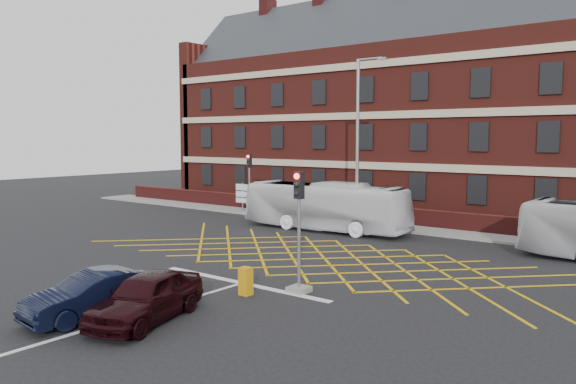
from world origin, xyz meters
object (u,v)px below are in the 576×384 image
Objects in this scene: traffic_light_near at (299,243)px; car_navy at (95,295)px; traffic_light_far at (249,189)px; utility_cabinet at (246,281)px; bus_left at (325,206)px; car_maroon at (146,297)px; street_lamp at (358,173)px; direction_signs at (242,194)px.

car_navy is at bearing -118.08° from traffic_light_near.
car_navy is at bearing -59.73° from traffic_light_far.
traffic_light_near and traffic_light_far have the same top height.
traffic_light_far is 4.38× the size of utility_cabinet.
bus_left is 14.19m from utility_cabinet.
car_maroon is 23.65m from traffic_light_far.
street_lamp is at bearing 104.83° from utility_cabinet.
traffic_light_near is at bearing -68.25° from street_lamp.
traffic_light_near is 20.70m from traffic_light_far.
bus_left is 13.45m from traffic_light_near.
bus_left is 17.66m from car_maroon.
utility_cabinet is (3.57, -13.49, -2.97)m from street_lamp.
street_lamp is (-3.10, 17.37, 2.72)m from car_maroon.
traffic_light_near is 0.43× the size of street_lamp.
traffic_light_far reaches higher than car_navy.
car_maroon is at bearing -107.93° from traffic_light_near.
utility_cabinet is (1.97, 4.62, -0.21)m from car_navy.
utility_cabinet is (13.79, -15.63, -1.28)m from traffic_light_far.
direction_signs is at bearing 132.89° from utility_cabinet.
car_maroon is 0.44× the size of street_lamp.
traffic_light_near is 1.94× the size of direction_signs.
traffic_light_far is (-13.33, 19.51, 1.03)m from car_maroon.
street_lamp reaches higher than car_maroon.
bus_left is at bearing -17.49° from traffic_light_far.
traffic_light_near reaches higher than utility_cabinet.
street_lamp reaches higher than traffic_light_far.
bus_left reaches higher than car_navy.
bus_left is 18.02m from car_navy.
traffic_light_far is at bearing 8.26° from direction_signs.
street_lamp is (1.96, 0.46, 2.03)m from bus_left.
car_maroon is 3.91m from utility_cabinet.
bus_left is 2.40× the size of traffic_light_near.
utility_cabinet is at bearing 66.70° from car_maroon.
car_maroon is 5.66m from traffic_light_near.
direction_signs reaches higher than utility_cabinet.
traffic_light_near is at bearing 55.63° from car_maroon.
traffic_light_near is 4.38× the size of utility_cabinet.
car_maroon is at bearing -55.67° from traffic_light_far.
direction_signs reaches higher than car_maroon.
direction_signs is at bearing 72.69° from bus_left.
direction_signs is (-0.64, -0.09, -0.39)m from traffic_light_far.
direction_signs is (-13.97, 19.42, 0.64)m from car_maroon.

